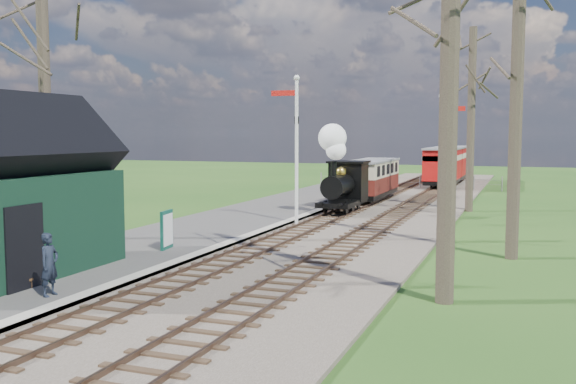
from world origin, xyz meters
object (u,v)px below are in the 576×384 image
object	(u,v)px
sign_board	(167,230)
person	(49,264)
bench	(29,269)
semaphore_far	(442,144)
red_carriage_b	(452,163)
station_shed	(5,196)
semaphore_near	(295,139)
coach	(372,177)
locomotive	(342,175)
red_carriage_a	(443,166)

from	to	relation	value
sign_board	person	bearing A→B (deg)	-83.86
sign_board	bench	distance (m)	5.30
semaphore_far	red_carriage_b	size ratio (longest dim) A/B	1.06
station_shed	red_carriage_b	xyz separation A→B (m)	(6.90, 38.53, -0.69)
semaphore_near	sign_board	xyz separation A→B (m)	(-1.71, -7.20, -2.81)
coach	red_carriage_b	bearing A→B (deg)	80.81
locomotive	sign_board	world-z (taller)	locomotive
semaphore_near	sign_board	distance (m)	7.92
locomotive	bench	bearing A→B (deg)	-100.70
red_carriage_a	station_shed	bearing A→B (deg)	-101.80
station_shed	semaphore_far	world-z (taller)	semaphore_far
locomotive	red_carriage_a	xyz separation A→B (m)	(2.61, 16.64, -0.33)
station_shed	person	bearing A→B (deg)	-27.47
station_shed	semaphore_near	size ratio (longest dim) A/B	1.01
semaphore_far	red_carriage_a	world-z (taller)	semaphore_far
locomotive	person	xyz separation A→B (m)	(-1.82, -17.68, -0.99)
locomotive	person	world-z (taller)	locomotive
semaphore_far	person	distance (m)	20.40
semaphore_far	person	world-z (taller)	semaphore_far
semaphore_far	locomotive	bearing A→B (deg)	-159.85
red_carriage_a	red_carriage_b	xyz separation A→B (m)	(0.00, 5.50, 0.00)
locomotive	red_carriage_b	world-z (taller)	locomotive
red_carriage_a	semaphore_near	bearing A→B (deg)	-99.10
sign_board	person	distance (m)	6.12
coach	red_carriage_a	size ratio (longest dim) A/B	1.21
red_carriage_b	bench	bearing A→B (deg)	-98.45
sign_board	bench	world-z (taller)	sign_board
semaphore_near	locomotive	distance (m)	4.77
semaphore_near	person	bearing A→B (deg)	-94.56
sign_board	red_carriage_b	bearing A→B (deg)	81.43
locomotive	person	bearing A→B (deg)	-95.87
locomotive	bench	size ratio (longest dim) A/B	3.20
semaphore_far	sign_board	xyz separation A→B (m)	(-6.86, -13.20, -2.54)
red_carriage_a	locomotive	bearing A→B (deg)	-98.92
station_shed	coach	distance (m)	22.87
semaphore_near	sign_board	size ratio (longest dim) A/B	5.07
semaphore_near	red_carriage_b	distance (m)	26.82
red_carriage_a	bench	world-z (taller)	red_carriage_a
station_shed	person	size ratio (longest dim) A/B	4.38
semaphore_far	sign_board	bearing A→B (deg)	-117.45
semaphore_far	sign_board	size ratio (longest dim) A/B	4.66
semaphore_near	station_shed	bearing A→B (deg)	-106.38
semaphore_near	sign_board	bearing A→B (deg)	-103.40
red_carriage_b	person	distance (m)	40.06
semaphore_near	coach	world-z (taller)	semaphore_near
station_shed	coach	xyz separation A→B (m)	(4.30, 22.45, -0.86)
red_carriage_b	semaphore_near	bearing A→B (deg)	-97.24
red_carriage_b	person	bearing A→B (deg)	-96.35
bench	semaphore_near	bearing A→B (deg)	78.98
station_shed	semaphore_far	xyz separation A→B (m)	(8.67, 18.00, 1.08)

